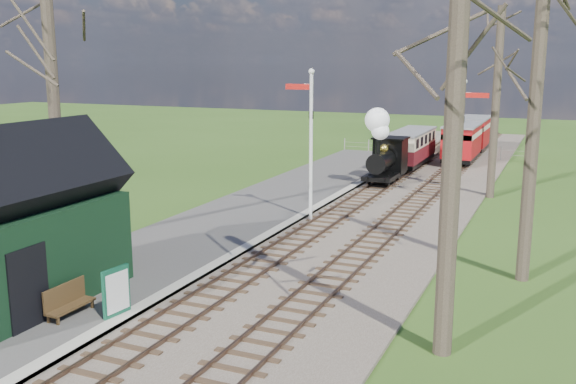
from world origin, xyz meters
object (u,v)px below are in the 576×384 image
at_px(semaphore_far, 463,132).
at_px(red_carriage_a, 462,142).
at_px(bench, 67,300).
at_px(person, 113,259).
at_px(sign_board, 116,292).
at_px(station_shed, 11,228).
at_px(coach, 411,146).
at_px(semaphore_near, 309,134).
at_px(red_carriage_b, 474,133).
at_px(locomotive, 385,151).

xyz_separation_m(semaphore_far, red_carriage_a, (-1.77, 11.69, -1.93)).
xyz_separation_m(bench, person, (-0.64, 2.61, 0.25)).
bearing_deg(semaphore_far, bench, -110.98).
bearing_deg(sign_board, bench, -157.76).
relative_size(station_shed, coach, 0.98).
distance_m(station_shed, coach, 27.20).
relative_size(sign_board, person, 0.99).
height_order(coach, person, coach).
bearing_deg(station_shed, red_carriage_a, 76.92).
xyz_separation_m(coach, red_carriage_a, (2.60, 2.85, 0.05)).
bearing_deg(sign_board, person, 130.29).
height_order(semaphore_near, bench, semaphore_near).
bearing_deg(red_carriage_b, station_shed, -101.09).
xyz_separation_m(locomotive, red_carriage_b, (2.61, 14.41, -0.45)).
xyz_separation_m(red_carriage_b, bench, (-5.14, -35.22, -0.85)).
distance_m(semaphore_near, locomotive, 8.98).
bearing_deg(locomotive, semaphore_far, -32.37).
bearing_deg(sign_board, coach, 87.03).
bearing_deg(red_carriage_b, semaphore_far, -84.11).
height_order(semaphore_near, red_carriage_a, semaphore_near).
xyz_separation_m(semaphore_near, red_carriage_b, (3.37, 23.19, -2.20)).
distance_m(station_shed, sign_board, 3.30).
relative_size(red_carriage_b, bench, 3.39).
bearing_deg(person, coach, -18.47).
distance_m(sign_board, person, 2.80).
relative_size(semaphore_near, locomotive, 1.55).
distance_m(coach, bench, 27.00).
bearing_deg(coach, semaphore_near, -92.97).
distance_m(red_carriage_b, bench, 35.60).
bearing_deg(semaphore_near, station_shed, -106.38).
xyz_separation_m(station_shed, semaphore_far, (8.67, 18.00, 1.08)).
bearing_deg(bench, station_shed, 179.12).
xyz_separation_m(station_shed, coach, (4.30, 26.84, -0.89)).
distance_m(station_shed, person, 3.16).
relative_size(red_carriage_a, red_carriage_b, 1.00).
bearing_deg(sign_board, semaphore_far, 71.88).
bearing_deg(red_carriage_a, red_carriage_b, 90.00).
distance_m(semaphore_near, person, 10.11).
relative_size(semaphore_far, coach, 0.89).
distance_m(locomotive, coach, 6.08).
bearing_deg(person, station_shed, 145.61).
distance_m(semaphore_far, coach, 10.06).
bearing_deg(red_carriage_a, station_shed, -103.08).
bearing_deg(locomotive, coach, 89.89).
xyz_separation_m(semaphore_far, sign_board, (-5.74, -17.55, -2.53)).
distance_m(red_carriage_a, bench, 30.17).
distance_m(semaphore_near, red_carriage_a, 18.14).
bearing_deg(station_shed, sign_board, 8.77).
height_order(semaphore_near, coach, semaphore_near).
xyz_separation_m(semaphore_near, sign_board, (-0.60, -11.55, -2.80)).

